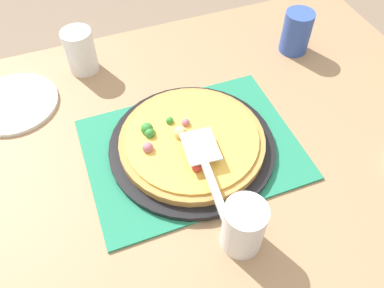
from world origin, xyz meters
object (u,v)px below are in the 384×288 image
Objects in this scene: plate_side at (14,103)px; pizza_server at (205,165)px; cup_near at (296,32)px; cup_corner at (243,227)px; pizza_pan at (192,146)px; pizza at (191,140)px; cup_far at (80,51)px.

pizza_server is at bearing -47.20° from plate_side.
cup_near is 1.00× the size of cup_corner.
pizza is (-0.00, 0.00, 0.02)m from pizza_pan.
cup_far reaches higher than pizza.
cup_near is 0.54m from pizza_server.
plate_side is 1.83× the size of cup_corner.
pizza_server is at bearing -94.94° from pizza_pan.
pizza_pan is 1.63× the size of pizza_server.
pizza is at bearing -64.88° from cup_far.
pizza_pan reaches higher than plate_side.
pizza_server is (0.36, -0.39, 0.07)m from plate_side.
plate_side is at bearing 125.07° from cup_corner.
pizza_server is at bearing -140.54° from cup_near.
cup_near is 1.00× the size of cup_far.
pizza is 0.48m from cup_near.
pizza_pan is 1.73× the size of plate_side.
pizza_pan is 0.25m from cup_corner.
cup_near is 0.52× the size of pizza_server.
pizza is at bearing 177.74° from pizza_pan.
cup_corner is at bearing -83.83° from pizza_server.
pizza is 2.75× the size of cup_near.
pizza_pan is at bearing -64.61° from cup_far.
plate_side is 0.66m from cup_corner.
cup_corner reaches higher than plate_side.
plate_side is (-0.37, 0.30, -0.03)m from pizza.
cup_corner reaches higher than pizza.
plate_side is at bearing 141.53° from pizza_pan.
cup_near is at bearing -12.57° from cup_far.
cup_near is at bearing 39.46° from pizza_server.
plate_side is (-0.37, 0.30, -0.01)m from pizza_pan.
pizza_server is (-0.02, 0.15, 0.01)m from cup_corner.
cup_corner is at bearing -73.38° from cup_far.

